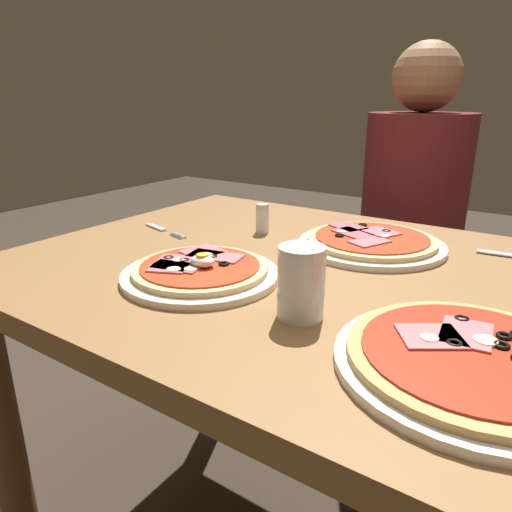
# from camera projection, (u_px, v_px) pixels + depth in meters

# --- Properties ---
(dining_table) EXTENTS (1.18, 0.84, 0.73)m
(dining_table) POSITION_uv_depth(u_px,v_px,m) (320.00, 325.00, 0.89)
(dining_table) COLOR olive
(dining_table) RESTS_ON ground
(pizza_foreground) EXTENTS (0.27, 0.27, 0.05)m
(pizza_foreground) POSITION_uv_depth(u_px,v_px,m) (200.00, 271.00, 0.81)
(pizza_foreground) COLOR silver
(pizza_foreground) RESTS_ON dining_table
(pizza_across_left) EXTENTS (0.31, 0.31, 0.03)m
(pizza_across_left) POSITION_uv_depth(u_px,v_px,m) (472.00, 361.00, 0.53)
(pizza_across_left) COLOR white
(pizza_across_left) RESTS_ON dining_table
(pizza_across_right) EXTENTS (0.30, 0.30, 0.03)m
(pizza_across_right) POSITION_uv_depth(u_px,v_px,m) (371.00, 242.00, 0.97)
(pizza_across_right) COLOR silver
(pizza_across_right) RESTS_ON dining_table
(water_glass_near) EXTENTS (0.07, 0.07, 0.10)m
(water_glass_near) POSITION_uv_depth(u_px,v_px,m) (301.00, 287.00, 0.65)
(water_glass_near) COLOR silver
(water_glass_near) RESTS_ON dining_table
(fork) EXTENTS (0.16, 0.05, 0.00)m
(fork) POSITION_uv_depth(u_px,v_px,m) (162.00, 230.00, 1.09)
(fork) COLOR silver
(fork) RESTS_ON dining_table
(salt_shaker) EXTENTS (0.03, 0.03, 0.07)m
(salt_shaker) POSITION_uv_depth(u_px,v_px,m) (262.00, 219.00, 1.07)
(salt_shaker) COLOR white
(salt_shaker) RESTS_ON dining_table
(diner_person) EXTENTS (0.32, 0.32, 1.18)m
(diner_person) POSITION_uv_depth(u_px,v_px,m) (408.00, 246.00, 1.54)
(diner_person) COLOR black
(diner_person) RESTS_ON ground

